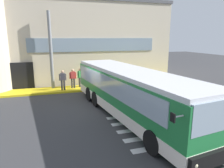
{
  "coord_description": "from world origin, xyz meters",
  "views": [
    {
      "loc": [
        -3.09,
        -12.79,
        4.45
      ],
      "look_at": [
        0.72,
        -0.38,
        1.5
      ],
      "focal_mm": 32.86,
      "sensor_mm": 36.0,
      "label": 1
    }
  ],
  "objects_px": {
    "bus_main_foreground": "(131,94)",
    "passenger_by_doorway": "(73,77)",
    "passenger_at_curb_edge": "(80,77)",
    "passenger_near_column": "(63,79)",
    "entry_support_column": "(51,51)"
  },
  "relations": [
    {
      "from": "bus_main_foreground",
      "to": "passenger_by_doorway",
      "type": "distance_m",
      "value": 7.64
    },
    {
      "from": "bus_main_foreground",
      "to": "passenger_at_curb_edge",
      "type": "bearing_deg",
      "value": 103.16
    },
    {
      "from": "passenger_at_curb_edge",
      "to": "passenger_near_column",
      "type": "bearing_deg",
      "value": -155.64
    },
    {
      "from": "entry_support_column",
      "to": "bus_main_foreground",
      "type": "bearing_deg",
      "value": -62.2
    },
    {
      "from": "bus_main_foreground",
      "to": "passenger_near_column",
      "type": "height_order",
      "value": "bus_main_foreground"
    },
    {
      "from": "entry_support_column",
      "to": "bus_main_foreground",
      "type": "relative_size",
      "value": 0.55
    },
    {
      "from": "entry_support_column",
      "to": "bus_main_foreground",
      "type": "distance_m",
      "value": 9.05
    },
    {
      "from": "passenger_near_column",
      "to": "passenger_at_curb_edge",
      "type": "bearing_deg",
      "value": 24.36
    },
    {
      "from": "bus_main_foreground",
      "to": "passenger_by_doorway",
      "type": "xyz_separation_m",
      "value": [
        -2.43,
        7.24,
        -0.26
      ]
    },
    {
      "from": "bus_main_foreground",
      "to": "passenger_at_curb_edge",
      "type": "height_order",
      "value": "bus_main_foreground"
    },
    {
      "from": "bus_main_foreground",
      "to": "passenger_near_column",
      "type": "distance_m",
      "value": 7.55
    },
    {
      "from": "entry_support_column",
      "to": "passenger_at_curb_edge",
      "type": "relative_size",
      "value": 3.85
    },
    {
      "from": "passenger_at_curb_edge",
      "to": "passenger_by_doorway",
      "type": "bearing_deg",
      "value": -159.87
    },
    {
      "from": "entry_support_column",
      "to": "passenger_by_doorway",
      "type": "distance_m",
      "value": 2.9
    },
    {
      "from": "passenger_by_doorway",
      "to": "bus_main_foreground",
      "type": "bearing_deg",
      "value": -71.47
    }
  ]
}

